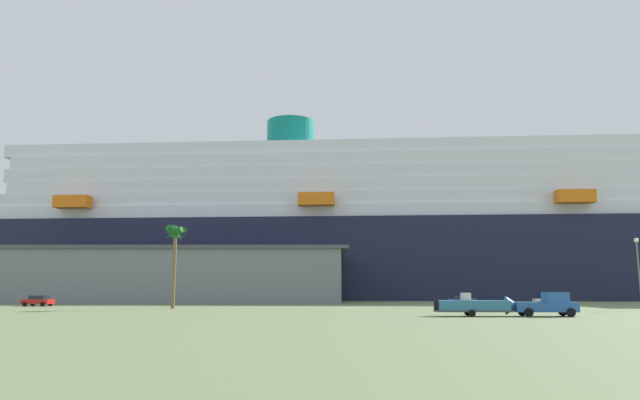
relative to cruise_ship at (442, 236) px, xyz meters
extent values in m
plane|color=#66754C|center=(-24.35, -33.86, -15.67)|extent=(600.00, 600.00, 0.00)
cube|color=#191E38|center=(-1.99, 0.09, -6.34)|extent=(241.65, 43.13, 18.66)
cube|color=white|center=(-1.99, 0.09, 4.52)|extent=(212.70, 39.33, 3.06)
cube|color=white|center=(-6.80, 0.27, 7.58)|extent=(198.66, 37.96, 3.06)
cube|color=white|center=(-11.61, 0.44, 10.64)|extent=(186.07, 37.11, 3.06)
cube|color=white|center=(-16.42, 0.62, 13.70)|extent=(178.51, 36.43, 3.06)
cube|color=white|center=(-21.22, 0.80, 16.76)|extent=(166.43, 35.58, 3.06)
cube|color=white|center=(-26.03, 0.98, 19.82)|extent=(160.97, 34.56, 3.06)
cylinder|color=#0C7266|center=(-38.05, 1.42, 25.70)|extent=(12.79, 12.79, 8.71)
cube|color=orange|center=(-86.79, -14.62, 6.66)|extent=(8.11, 3.49, 2.80)
cube|color=orange|center=(-30.70, -16.69, 6.66)|extent=(8.11, 3.49, 2.80)
cube|color=orange|center=(25.39, -18.76, 6.66)|extent=(8.11, 3.49, 2.80)
cube|color=slate|center=(-59.18, -30.93, -10.88)|extent=(67.61, 26.56, 9.57)
cube|color=#4C4C51|center=(-59.18, -30.93, -5.79)|extent=(70.32, 27.62, 0.60)
cube|color=#2659A5|center=(-6.83, -87.20, -14.82)|extent=(5.64, 2.11, 0.90)
cube|color=#2659A5|center=(-5.82, -87.22, -13.92)|extent=(2.05, 1.88, 0.90)
cube|color=#26333F|center=(-5.15, -87.23, -14.01)|extent=(0.13, 1.68, 0.63)
cylinder|color=black|center=(-4.85, -86.24, -15.27)|extent=(0.81, 0.30, 0.80)
cylinder|color=black|center=(-4.89, -88.24, -15.27)|extent=(0.81, 0.30, 0.80)
cylinder|color=black|center=(-8.60, -86.16, -15.27)|extent=(0.81, 0.30, 0.80)
cylinder|color=black|center=(-8.64, -88.16, -15.27)|extent=(0.81, 0.30, 0.80)
cube|color=#595960|center=(-13.38, -87.07, -15.20)|extent=(7.14, 1.86, 0.16)
cube|color=#595960|center=(-9.18, -87.15, -15.20)|extent=(2.33, 0.17, 0.10)
cylinder|color=black|center=(-13.69, -86.11, -15.35)|extent=(0.64, 0.23, 0.64)
cylinder|color=black|center=(-13.73, -88.01, -15.35)|extent=(0.64, 0.23, 0.64)
cube|color=teal|center=(-13.38, -87.07, -14.67)|extent=(6.50, 2.04, 0.90)
cone|color=teal|center=(-9.75, -87.14, -14.67)|extent=(1.23, 1.74, 1.72)
cube|color=silver|center=(-14.03, -87.05, -13.87)|extent=(0.82, 1.02, 0.70)
cube|color=black|center=(-16.81, -87.00, -14.67)|extent=(0.37, 0.51, 1.10)
cylinder|color=brown|center=(-47.72, -66.15, -10.77)|extent=(0.49, 0.49, 9.79)
cone|color=#195923|center=(-47.32, -66.11, -5.78)|extent=(0.96, 2.72, 2.10)
cone|color=#195923|center=(-47.41, -65.91, -5.78)|extent=(2.16, 2.47, 2.22)
cone|color=#195923|center=(-47.67, -65.76, -5.78)|extent=(2.87, 1.03, 1.63)
cone|color=#195923|center=(-47.95, -65.83, -5.78)|extent=(2.52, 2.06, 2.23)
cone|color=#195923|center=(-48.10, -66.04, -5.78)|extent=(1.44, 2.70, 2.19)
cone|color=#195923|center=(-48.09, -66.32, -5.78)|extent=(1.71, 2.71, 2.13)
cone|color=#195923|center=(-47.86, -66.53, -5.78)|extent=(2.88, 1.60, 1.61)
cone|color=#195923|center=(-47.62, -66.54, -5.78)|extent=(2.84, 1.36, 1.87)
cone|color=#195923|center=(-47.41, -66.41, -5.78)|extent=(2.29, 2.61, 1.71)
sphere|color=#195923|center=(-47.72, -66.15, -5.88)|extent=(1.10, 1.10, 1.10)
cylinder|color=slate|center=(10.91, -70.14, -11.55)|extent=(0.20, 0.20, 8.23)
sphere|color=#F9F2CC|center=(10.91, -70.14, -7.18)|extent=(0.56, 0.56, 0.56)
cube|color=white|center=(6.98, -49.87, -14.99)|extent=(4.41, 2.12, 0.70)
cube|color=#1E232D|center=(7.20, -49.89, -14.36)|extent=(2.51, 1.80, 0.55)
cylinder|color=black|center=(5.51, -50.68, -15.34)|extent=(0.67, 0.27, 0.66)
cylinder|color=black|center=(5.64, -48.87, -15.34)|extent=(0.67, 0.27, 0.66)
cylinder|color=black|center=(8.33, -50.88, -15.34)|extent=(0.67, 0.27, 0.66)
cylinder|color=black|center=(8.46, -49.06, -15.34)|extent=(0.67, 0.27, 0.66)
cube|color=#264C99|center=(-6.69, -50.88, -14.99)|extent=(4.39, 1.85, 0.70)
cube|color=#1E232D|center=(-6.91, -50.88, -14.36)|extent=(2.47, 1.64, 0.55)
cylinder|color=black|center=(-5.23, -50.02, -15.34)|extent=(0.66, 0.23, 0.66)
cylinder|color=black|center=(-5.26, -51.80, -15.34)|extent=(0.66, 0.23, 0.66)
cylinder|color=black|center=(-8.11, -49.97, -15.34)|extent=(0.66, 0.23, 0.66)
cylinder|color=black|center=(-8.14, -51.75, -15.34)|extent=(0.66, 0.23, 0.66)
cube|color=red|center=(-70.73, -56.85, -14.99)|extent=(4.73, 2.46, 0.70)
cube|color=#1E232D|center=(-70.50, -56.88, -14.36)|extent=(2.74, 1.98, 0.55)
cylinder|color=black|center=(-72.33, -57.51, -15.34)|extent=(0.69, 0.32, 0.66)
cylinder|color=black|center=(-72.06, -55.74, -15.34)|extent=(0.69, 0.32, 0.66)
cylinder|color=black|center=(-69.39, -57.96, -15.34)|extent=(0.69, 0.32, 0.66)
cylinder|color=black|center=(-69.12, -56.19, -15.34)|extent=(0.69, 0.32, 0.66)
camera|label=1|loc=(-25.98, -141.11, -13.22)|focal=31.79mm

